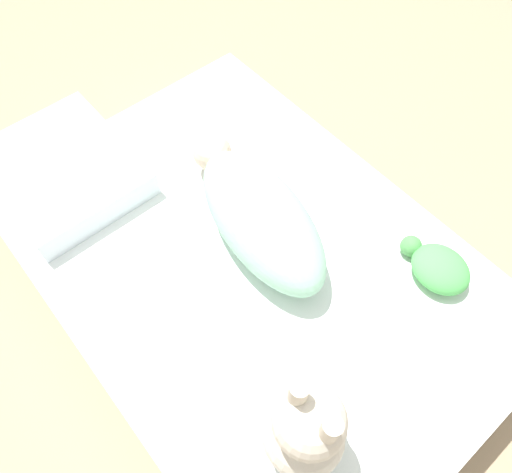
% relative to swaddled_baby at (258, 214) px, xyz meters
% --- Properties ---
extents(ground_plane, '(12.00, 12.00, 0.00)m').
position_rel_swaddled_baby_xyz_m(ground_plane, '(-0.04, 0.06, -0.29)').
color(ground_plane, '#9E8466').
extents(bed_mattress, '(1.25, 0.88, 0.21)m').
position_rel_swaddled_baby_xyz_m(bed_mattress, '(-0.04, 0.06, -0.19)').
color(bed_mattress, white).
rests_on(bed_mattress, ground_plane).
extents(swaddled_baby, '(0.54, 0.28, 0.16)m').
position_rel_swaddled_baby_xyz_m(swaddled_baby, '(0.00, 0.00, 0.00)').
color(swaddled_baby, '#99D6B2').
rests_on(swaddled_baby, bed_mattress).
extents(pillow, '(0.40, 0.33, 0.07)m').
position_rel_swaddled_baby_xyz_m(pillow, '(0.46, 0.28, -0.04)').
color(pillow, white).
rests_on(pillow, bed_mattress).
extents(bunny_plush, '(0.16, 0.16, 0.31)m').
position_rel_swaddled_baby_xyz_m(bunny_plush, '(-0.43, 0.26, 0.05)').
color(bunny_plush, beige).
rests_on(bunny_plush, bed_mattress).
extents(turtle_plush, '(0.18, 0.12, 0.07)m').
position_rel_swaddled_baby_xyz_m(turtle_plush, '(-0.36, -0.25, -0.05)').
color(turtle_plush, '#51B756').
rests_on(turtle_plush, bed_mattress).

